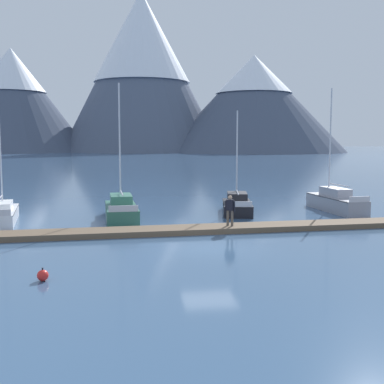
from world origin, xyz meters
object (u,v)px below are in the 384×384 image
sailboat_mid_dock_port (237,204)px  person_on_dock (230,209)px  sailboat_second_berth (121,209)px  sailboat_nearest_berth (3,213)px  mooring_buoy_channel_marker (43,275)px  sailboat_mid_dock_starboard (333,201)px

sailboat_mid_dock_port → person_on_dock: sailboat_mid_dock_port is taller
sailboat_second_berth → sailboat_mid_dock_port: 8.23m
sailboat_nearest_berth → mooring_buoy_channel_marker: size_ratio=18.52×
sailboat_nearest_berth → sailboat_mid_dock_port: size_ratio=1.28×
sailboat_mid_dock_port → mooring_buoy_channel_marker: size_ratio=14.45×
person_on_dock → sailboat_mid_dock_port: bearing=74.1°
sailboat_nearest_berth → sailboat_mid_dock_port: sailboat_nearest_berth is taller
sailboat_nearest_berth → sailboat_mid_dock_starboard: sailboat_nearest_berth is taller
sailboat_mid_dock_port → person_on_dock: bearing=-105.9°
mooring_buoy_channel_marker → sailboat_mid_dock_starboard: bearing=40.9°
sailboat_mid_dock_starboard → mooring_buoy_channel_marker: size_ratio=17.77×
sailboat_mid_dock_port → sailboat_mid_dock_starboard: bearing=-2.1°
sailboat_mid_dock_port → mooring_buoy_channel_marker: sailboat_mid_dock_port is taller
sailboat_second_berth → mooring_buoy_channel_marker: sailboat_second_berth is taller
sailboat_mid_dock_starboard → mooring_buoy_channel_marker: sailboat_mid_dock_starboard is taller
sailboat_mid_dock_port → sailboat_mid_dock_starboard: sailboat_mid_dock_starboard is taller
sailboat_second_berth → sailboat_mid_dock_port: (8.02, 1.83, -0.09)m
sailboat_nearest_berth → mooring_buoy_channel_marker: 14.45m
sailboat_mid_dock_starboard → person_on_dock: 11.27m
sailboat_mid_dock_starboard → sailboat_nearest_berth: bearing=-175.9°
person_on_dock → sailboat_mid_dock_starboard: bearing=37.0°
sailboat_nearest_berth → person_on_dock: bearing=-21.3°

